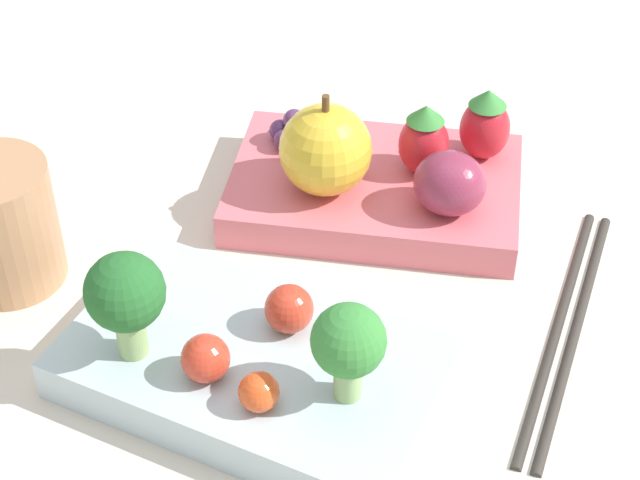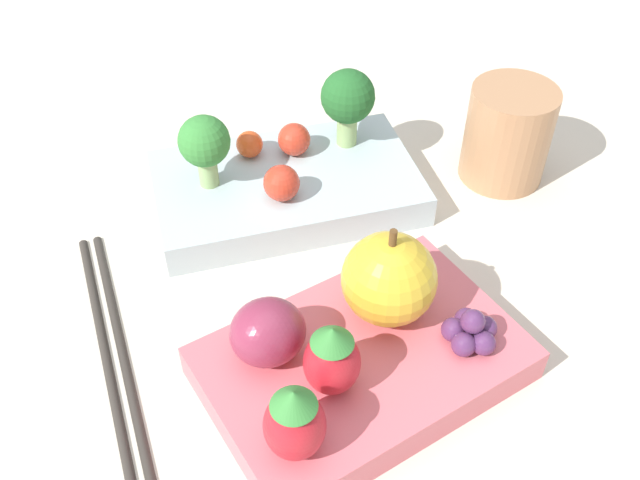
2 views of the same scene
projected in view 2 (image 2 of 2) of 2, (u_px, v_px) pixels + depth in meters
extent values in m
plane|color=beige|center=(323.00, 275.00, 0.49)|extent=(4.00, 4.00, 0.00)
cube|color=silver|center=(287.00, 188.00, 0.54)|extent=(0.21, 0.14, 0.02)
cube|color=#DB6670|center=(363.00, 363.00, 0.42)|extent=(0.20, 0.15, 0.02)
cylinder|color=#93B770|center=(347.00, 130.00, 0.55)|extent=(0.02, 0.02, 0.02)
sphere|color=#236028|center=(348.00, 96.00, 0.53)|extent=(0.04, 0.04, 0.04)
cylinder|color=#93B770|center=(208.00, 171.00, 0.51)|extent=(0.01, 0.01, 0.02)
sphere|color=#388438|center=(204.00, 141.00, 0.49)|extent=(0.04, 0.04, 0.04)
sphere|color=red|center=(282.00, 183.00, 0.50)|extent=(0.03, 0.03, 0.03)
sphere|color=red|center=(294.00, 139.00, 0.54)|extent=(0.02, 0.02, 0.02)
sphere|color=#DB4C1E|center=(249.00, 144.00, 0.54)|extent=(0.02, 0.02, 0.02)
sphere|color=gold|center=(389.00, 279.00, 0.41)|extent=(0.06, 0.06, 0.06)
cylinder|color=brown|center=(393.00, 239.00, 0.39)|extent=(0.00, 0.00, 0.01)
ellipsoid|color=red|center=(332.00, 363.00, 0.38)|extent=(0.03, 0.03, 0.04)
cone|color=#388438|center=(332.00, 336.00, 0.37)|extent=(0.02, 0.02, 0.01)
ellipsoid|color=red|center=(295.00, 425.00, 0.35)|extent=(0.03, 0.03, 0.04)
cone|color=#388438|center=(293.00, 399.00, 0.34)|extent=(0.02, 0.02, 0.01)
ellipsoid|color=#892D47|center=(268.00, 332.00, 0.40)|extent=(0.04, 0.04, 0.04)
sphere|color=#562D5B|center=(485.00, 328.00, 0.41)|extent=(0.01, 0.01, 0.01)
sphere|color=#562D5B|center=(466.00, 320.00, 0.42)|extent=(0.01, 0.01, 0.01)
sphere|color=#562D5B|center=(453.00, 330.00, 0.41)|extent=(0.01, 0.01, 0.01)
sphere|color=#562D5B|center=(463.00, 344.00, 0.41)|extent=(0.01, 0.01, 0.01)
sphere|color=#562D5B|center=(483.00, 343.00, 0.41)|extent=(0.01, 0.01, 0.01)
sphere|color=#562D5B|center=(473.00, 322.00, 0.40)|extent=(0.01, 0.01, 0.01)
cylinder|color=tan|center=(508.00, 134.00, 0.54)|extent=(0.07, 0.07, 0.08)
cylinder|color=#332D28|center=(121.00, 346.00, 0.44)|extent=(0.01, 0.21, 0.01)
cylinder|color=#332D28|center=(104.00, 350.00, 0.44)|extent=(0.01, 0.21, 0.01)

